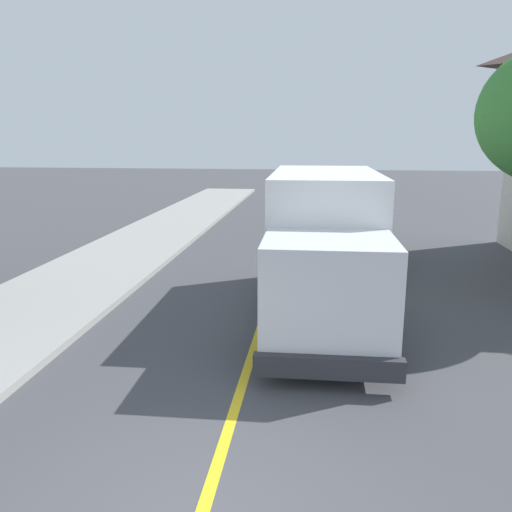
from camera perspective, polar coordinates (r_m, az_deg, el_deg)
centre_line_yellow at (r=15.05m, az=2.22°, el=-2.37°), size 0.16×56.00×0.01m
box_truck at (r=11.76m, az=7.57°, el=1.97°), size 2.52×7.22×3.20m
parked_car_near at (r=17.90m, az=10.88°, el=2.48°), size 1.95×4.46×1.67m
parked_car_mid at (r=24.25m, az=8.48°, el=5.30°), size 1.91×4.45×1.67m
parked_car_far at (r=30.37m, az=9.35°, el=6.81°), size 1.91×4.45×1.67m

